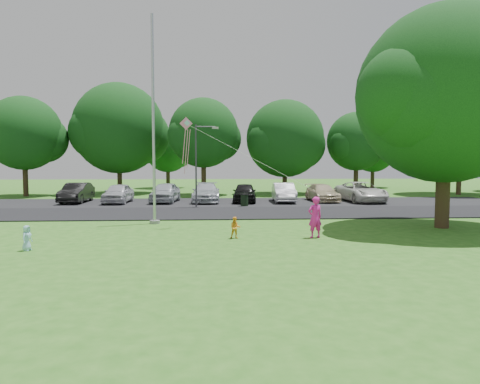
{
  "coord_description": "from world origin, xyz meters",
  "views": [
    {
      "loc": [
        -0.55,
        -15.89,
        2.99
      ],
      "look_at": [
        0.61,
        4.0,
        1.6
      ],
      "focal_mm": 32.0,
      "sensor_mm": 36.0,
      "label": 1
    }
  ],
  "objects": [
    {
      "name": "flagpole",
      "position": [
        -3.5,
        5.0,
        4.17
      ],
      "size": [
        0.5,
        0.5,
        10.0
      ],
      "color": "#B7BABF",
      "rests_on": "ground"
    },
    {
      "name": "woman",
      "position": [
        3.39,
        0.68,
        0.82
      ],
      "size": [
        0.68,
        0.54,
        1.63
      ],
      "primitive_type": "imported",
      "rotation": [
        0.0,
        0.0,
        3.43
      ],
      "color": "#EF1FA1",
      "rests_on": "ground"
    },
    {
      "name": "horizon_trees",
      "position": [
        4.06,
        33.88,
        4.3
      ],
      "size": [
        77.46,
        7.2,
        7.02
      ],
      "color": "#332316",
      "rests_on": "ground"
    },
    {
      "name": "child_blue",
      "position": [
        -6.92,
        -1.19,
        0.43
      ],
      "size": [
        0.36,
        0.47,
        0.87
      ],
      "primitive_type": "imported",
      "rotation": [
        0.0,
        0.0,
        1.34
      ],
      "color": "#96CEE6",
      "rests_on": "ground"
    },
    {
      "name": "big_tree",
      "position": [
        9.68,
        2.82,
        5.83
      ],
      "size": [
        8.7,
        7.9,
        9.96
      ],
      "rotation": [
        0.0,
        0.0,
        -0.2
      ],
      "color": "#332316",
      "rests_on": "ground"
    },
    {
      "name": "trash_can",
      "position": [
        1.41,
        12.57,
        0.43
      ],
      "size": [
        0.54,
        0.54,
        0.86
      ],
      "rotation": [
        0.0,
        0.0,
        -0.23
      ],
      "color": "black",
      "rests_on": "ground"
    },
    {
      "name": "tree_row",
      "position": [
        1.59,
        24.23,
        5.71
      ],
      "size": [
        64.35,
        11.94,
        10.88
      ],
      "color": "#332316",
      "rests_on": "ground"
    },
    {
      "name": "ground",
      "position": [
        0.0,
        0.0,
        0.0
      ],
      "size": [
        120.0,
        120.0,
        0.0
      ],
      "primitive_type": "plane",
      "color": "#2E6B1C",
      "rests_on": "ground"
    },
    {
      "name": "child_yellow",
      "position": [
        0.23,
        0.7,
        0.43
      ],
      "size": [
        0.42,
        0.33,
        0.86
      ],
      "primitive_type": "imported",
      "rotation": [
        0.0,
        0.0,
        -0.02
      ],
      "color": "#FFA228",
      "rests_on": "ground"
    },
    {
      "name": "park_road",
      "position": [
        0.0,
        9.0,
        0.03
      ],
      "size": [
        60.0,
        6.0,
        0.06
      ],
      "primitive_type": "cube",
      "color": "black",
      "rests_on": "ground"
    },
    {
      "name": "parking_strip",
      "position": [
        0.0,
        15.5,
        0.03
      ],
      "size": [
        42.0,
        7.0,
        0.06
      ],
      "primitive_type": "cube",
      "color": "black",
      "rests_on": "ground"
    },
    {
      "name": "parked_cars",
      "position": [
        0.99,
        15.48,
        0.77
      ],
      "size": [
        23.15,
        5.59,
        1.47
      ],
      "color": "black",
      "rests_on": "ground"
    },
    {
      "name": "street_lamp",
      "position": [
        -1.58,
        12.22,
        3.27
      ],
      "size": [
        1.53,
        0.29,
        5.44
      ],
      "rotation": [
        0.0,
        0.0,
        0.1
      ],
      "color": "#3F3F44",
      "rests_on": "ground"
    },
    {
      "name": "kite",
      "position": [
        -1.72,
        3.61,
        4.24
      ],
      "size": [
        5.54,
        3.27,
        3.18
      ],
      "rotation": [
        0.0,
        0.0,
        -0.02
      ],
      "color": "pink",
      "rests_on": "ground"
    }
  ]
}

